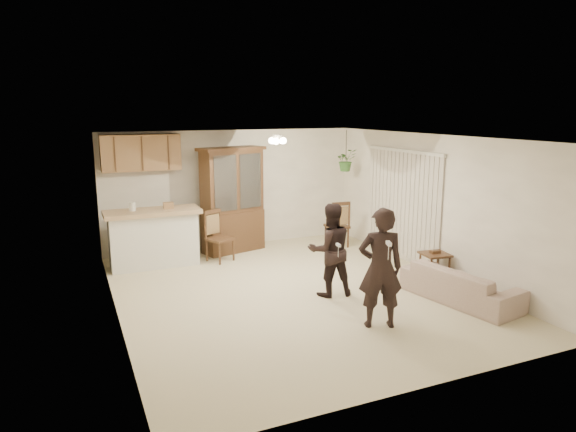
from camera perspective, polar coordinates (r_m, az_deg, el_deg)
name	(u,v)px	position (r m, az deg, el deg)	size (l,w,h in m)	color
floor	(294,292)	(8.48, 0.70, -8.42)	(6.50, 6.50, 0.00)	beige
ceiling	(295,138)	(7.97, 0.75, 8.70)	(5.50, 6.50, 0.02)	silver
wall_back	(233,189)	(11.13, -6.18, 3.05)	(5.50, 0.02, 2.50)	white
wall_front	(426,278)	(5.44, 15.03, -6.63)	(5.50, 0.02, 2.50)	white
wall_left	(113,234)	(7.47, -18.91, -1.87)	(0.02, 6.50, 2.50)	white
wall_right	(434,205)	(9.58, 15.90, 1.24)	(0.02, 6.50, 2.50)	white
breakfast_bar	(154,240)	(10.01, -14.67, -2.65)	(1.60, 0.55, 1.00)	silver
bar_top	(152,212)	(9.89, -14.83, 0.44)	(1.75, 0.70, 0.08)	tan
upper_cabinets	(141,153)	(10.45, -16.03, 6.78)	(1.50, 0.34, 0.70)	brown
vertical_blinds	(402,204)	(10.28, 12.51, 1.26)	(0.06, 2.30, 2.10)	beige
ceiling_fixture	(277,140)	(9.16, -1.22, 8.47)	(0.36, 0.36, 0.20)	#F9E0BA
hanging_plant	(346,160)	(11.20, 6.45, 6.19)	(0.43, 0.37, 0.48)	#306327
plant_cord	(346,145)	(11.18, 6.49, 7.85)	(0.01, 0.01, 0.65)	black
sofa	(461,278)	(8.41, 18.65, -6.60)	(1.87, 0.73, 0.73)	beige
adult	(381,263)	(7.03, 10.25, -5.19)	(0.66, 0.43, 1.80)	black
child	(330,254)	(8.17, 4.70, -4.27)	(0.66, 0.51, 1.35)	black
china_hutch	(232,201)	(10.68, -6.20, 1.72)	(1.47, 0.87, 2.17)	#3A1F15
side_table	(434,266)	(9.31, 15.95, -5.39)	(0.49, 0.49, 0.54)	#3A1F15
chair_bar	(220,247)	(10.15, -7.55, -3.43)	(0.60, 0.60, 1.00)	#3A1F15
chair_hutch_left	(240,236)	(11.02, -5.40, -2.23)	(0.59, 0.59, 0.96)	#3A1F15
chair_hutch_right	(337,233)	(11.19, 5.43, -1.94)	(0.48, 0.48, 1.01)	#3A1F15
controller_adult	(389,243)	(6.57, 11.14, -3.02)	(0.04, 0.14, 0.04)	white
controller_child	(338,245)	(7.79, 5.62, -3.23)	(0.04, 0.13, 0.04)	white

